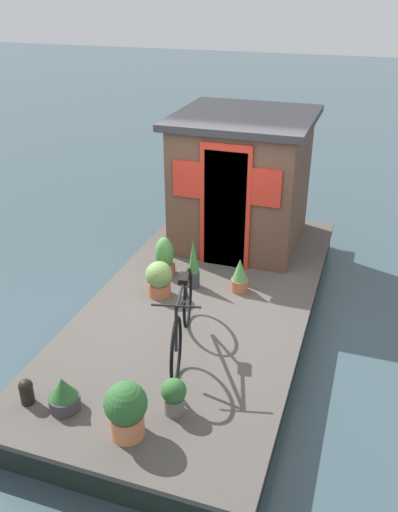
{
  "coord_description": "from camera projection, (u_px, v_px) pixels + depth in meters",
  "views": [
    {
      "loc": [
        -5.71,
        -1.85,
        4.12
      ],
      "look_at": [
        -0.2,
        0.0,
        1.12
      ],
      "focal_mm": 37.6,
      "sensor_mm": 36.0,
      "label": 1
    }
  ],
  "objects": [
    {
      "name": "potted_plant_rosemary",
      "position": [
        126.0,
        409.0,
        4.77
      ],
      "size": [
        0.39,
        0.39,
        0.57
      ],
      "color": "#C6754C",
      "rests_on": "houseboat_deck"
    },
    {
      "name": "ground_plane",
      "position": [
        204.0,
        323.0,
        7.22
      ],
      "size": [
        60.0,
        60.0,
        0.0
      ],
      "primitive_type": "plane",
      "color": "#384C54"
    },
    {
      "name": "bicycle",
      "position": [
        182.0,
        320.0,
        5.86
      ],
      "size": [
        1.7,
        0.56,
        0.86
      ],
      "color": "black",
      "rests_on": "houseboat_deck"
    },
    {
      "name": "potted_plant_lavender",
      "position": [
        174.0,
        395.0,
        5.07
      ],
      "size": [
        0.24,
        0.24,
        0.38
      ],
      "color": "slate",
      "rests_on": "houseboat_deck"
    },
    {
      "name": "potted_plant_succulent",
      "position": [
        159.0,
        279.0,
        6.96
      ],
      "size": [
        0.35,
        0.35,
        0.48
      ],
      "color": "#B2603D",
      "rests_on": "houseboat_deck"
    },
    {
      "name": "houseboat_deck",
      "position": [
        204.0,
        310.0,
        7.13
      ],
      "size": [
        5.94,
        2.75,
        0.42
      ],
      "color": "#4C4742",
      "rests_on": "ground_plane"
    },
    {
      "name": "potted_plant_sage",
      "position": [
        165.0,
        258.0,
        7.47
      ],
      "size": [
        0.29,
        0.29,
        0.56
      ],
      "color": "#935138",
      "rests_on": "houseboat_deck"
    },
    {
      "name": "potted_plant_geranium",
      "position": [
        193.0,
        265.0,
        7.12
      ],
      "size": [
        0.17,
        0.17,
        0.7
      ],
      "color": "#38383D",
      "rests_on": "houseboat_deck"
    },
    {
      "name": "potted_plant_fern",
      "position": [
        240.0,
        276.0,
        7.07
      ],
      "size": [
        0.22,
        0.22,
        0.47
      ],
      "color": "#B2603D",
      "rests_on": "houseboat_deck"
    },
    {
      "name": "houseboat_cabin",
      "position": [
        242.0,
        179.0,
        8.14
      ],
      "size": [
        2.03,
        2.0,
        1.99
      ],
      "color": "brown",
      "rests_on": "houseboat_deck"
    },
    {
      "name": "potted_plant_mint",
      "position": [
        64.0,
        394.0,
        5.13
      ],
      "size": [
        0.3,
        0.3,
        0.36
      ],
      "color": "#38383D",
      "rests_on": "houseboat_deck"
    },
    {
      "name": "mooring_bollard",
      "position": [
        26.0,
        391.0,
        5.21
      ],
      "size": [
        0.14,
        0.14,
        0.27
      ],
      "color": "black",
      "rests_on": "houseboat_deck"
    }
  ]
}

